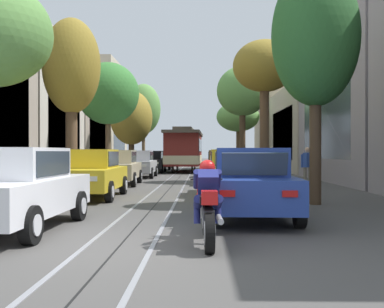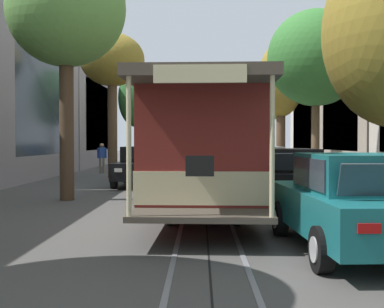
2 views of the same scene
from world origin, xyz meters
name	(u,v)px [view 1 (image 1 of 2)]	position (x,y,z in m)	size (l,w,h in m)	color
ground_plane	(179,178)	(0.00, 19.57, 0.00)	(160.00, 160.00, 0.00)	#4C4947
trolley_track_rails	(181,175)	(0.00, 22.46, 0.00)	(1.14, 56.91, 0.01)	gray
building_facade_left	(37,109)	(-10.27, 24.87, 4.52)	(5.83, 48.61, 11.00)	beige
building_facade_right	(342,115)	(10.05, 21.56, 3.78)	(5.81, 48.61, 8.03)	gray
parked_car_white_near_left	(14,188)	(-2.29, 1.58, 0.80)	(2.07, 4.39, 1.58)	silver
parked_car_yellow_second_left	(90,173)	(-2.33, 7.78, 0.80)	(2.04, 4.38, 1.58)	gold
parked_car_beige_mid_left	(117,167)	(-2.52, 13.65, 0.80)	(2.11, 4.41, 1.58)	#C1B28E
parked_car_silver_fourth_left	(139,164)	(-2.40, 19.83, 0.80)	(2.03, 4.37, 1.58)	#B7B7BC
parked_car_black_fifth_left	(151,162)	(-2.34, 26.14, 0.80)	(2.05, 4.38, 1.58)	black
parked_car_teal_sixth_left	(159,160)	(-2.32, 32.25, 0.80)	(2.14, 4.42, 1.58)	#196B70
parked_car_brown_far_left	(164,159)	(-2.45, 38.71, 0.80)	(2.07, 4.39, 1.58)	brown
parked_car_blue_near_right	(250,183)	(2.39, 3.24, 0.80)	(2.08, 4.40, 1.58)	#233D93
parked_car_yellow_second_right	(233,172)	(2.39, 8.80, 0.80)	(2.01, 4.37, 1.58)	gold
parked_car_brown_mid_right	(225,167)	(2.41, 14.91, 0.80)	(2.07, 4.39, 1.58)	brown
parked_car_black_fourth_right	(221,164)	(2.48, 20.23, 0.80)	(2.08, 4.40, 1.58)	black
street_tree_kerb_left_second	(71,69)	(-4.34, 12.67, 5.11)	(2.50, 2.34, 7.31)	brown
street_tree_kerb_left_mid	(108,94)	(-4.39, 20.71, 5.04)	(3.78, 3.49, 6.95)	brown
street_tree_kerb_left_fourth	(131,118)	(-4.26, 29.18, 4.19)	(3.34, 3.59, 6.36)	#4C3826
street_tree_kerb_left_far	(143,109)	(-4.25, 36.72, 5.58)	(3.28, 2.65, 8.02)	brown
street_tree_kerb_right_near	(315,37)	(4.55, 6.04, 4.77)	(2.50, 2.25, 6.84)	#4C3826
street_tree_kerb_right_second	(264,69)	(4.45, 15.93, 5.67)	(3.16, 3.06, 7.11)	brown
street_tree_kerb_right_mid	(242,92)	(4.18, 25.28, 5.71)	(3.61, 2.95, 7.54)	#4C3826
street_tree_kerb_right_fourth	(238,117)	(4.62, 34.84, 4.68)	(3.91, 3.71, 6.06)	brown
cable_car_trolley	(184,150)	(0.00, 27.82, 1.66)	(2.82, 9.17, 3.28)	maroon
motorcycle_with_rider	(208,204)	(1.41, 0.33, 0.65)	(0.56, 1.99, 1.37)	black
pedestrian_on_left_pavement	(307,165)	(5.73, 12.15, 0.96)	(0.55, 0.39, 1.70)	slate
fire_hydrant	(71,178)	(-3.97, 11.33, 0.42)	(0.40, 0.22, 0.84)	#B2B2B7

